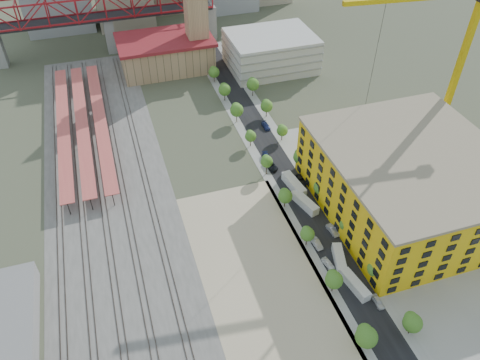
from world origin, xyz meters
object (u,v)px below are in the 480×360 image
object	(u,v)px
site_trailer_c	(305,203)
site_trailer_b	(339,259)
tower_crane	(456,43)
site_trailer_d	(294,185)
site_trailer_a	(355,285)
car_0	(328,264)
construction_building	(409,181)

from	to	relation	value
site_trailer_c	site_trailer_b	bearing A→B (deg)	-105.52
tower_crane	site_trailer_d	world-z (taller)	tower_crane
site_trailer_a	car_0	distance (m)	8.66
site_trailer_b	tower_crane	bearing A→B (deg)	52.91
construction_building	site_trailer_d	bearing A→B (deg)	147.54
site_trailer_b	car_0	distance (m)	3.04
site_trailer_c	car_0	xyz separation A→B (m)	(-3.00, -21.24, -0.60)
tower_crane	site_trailer_b	xyz separation A→B (m)	(-49.75, -36.75, -33.88)
tower_crane	site_trailer_c	distance (m)	62.13
site_trailer_a	site_trailer_b	xyz separation A→B (m)	(0.00, 8.22, -0.02)
site_trailer_a	site_trailer_b	world-z (taller)	site_trailer_a
site_trailer_b	site_trailer_d	bearing A→B (deg)	106.46
site_trailer_d	car_0	distance (m)	29.44
site_trailer_c	site_trailer_d	size ratio (longest dim) A/B	0.94
site_trailer_a	site_trailer_b	size ratio (longest dim) A/B	1.02
construction_building	site_trailer_a	world-z (taller)	construction_building
tower_crane	site_trailer_a	world-z (taller)	tower_crane
tower_crane	site_trailer_c	world-z (taller)	tower_crane
site_trailer_b	site_trailer_d	xyz separation A→B (m)	(0.00, 29.17, 0.18)
construction_building	site_trailer_a	xyz separation A→B (m)	(-26.00, -20.85, -8.19)
site_trailer_b	car_0	world-z (taller)	site_trailer_b
car_0	site_trailer_b	bearing A→B (deg)	-7.00
tower_crane	site_trailer_a	xyz separation A→B (m)	(-49.75, -44.97, -33.86)
construction_building	car_0	size ratio (longest dim) A/B	12.27
site_trailer_a	car_0	size ratio (longest dim) A/B	2.15
site_trailer_d	car_0	world-z (taller)	site_trailer_d
construction_building	site_trailer_b	distance (m)	30.05
construction_building	site_trailer_c	distance (m)	28.53
car_0	site_trailer_c	bearing A→B (deg)	72.78
tower_crane	site_trailer_b	bearing A→B (deg)	-143.55
site_trailer_d	car_0	xyz separation A→B (m)	(-3.00, -29.28, -0.68)
site_trailer_c	construction_building	bearing A→B (deg)	-33.63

